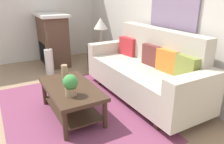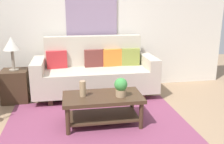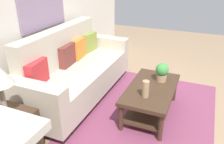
% 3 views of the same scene
% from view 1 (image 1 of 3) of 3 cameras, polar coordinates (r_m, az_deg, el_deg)
% --- Properties ---
extents(ground_plane, '(9.75, 9.75, 0.00)m').
position_cam_1_polar(ground_plane, '(3.09, -18.98, -12.13)').
color(ground_plane, '#9E7F60').
extents(wall_back, '(5.75, 0.10, 2.70)m').
position_cam_1_polar(wall_back, '(3.67, 15.28, 15.67)').
color(wall_back, silver).
rests_on(wall_back, ground_plane).
extents(wall_left, '(0.10, 5.15, 2.70)m').
position_cam_1_polar(wall_left, '(5.63, -20.84, 16.43)').
color(wall_left, silver).
rests_on(wall_left, ground_plane).
extents(area_rug, '(2.56, 1.80, 0.01)m').
position_cam_1_polar(area_rug, '(3.18, -10.05, -10.12)').
color(area_rug, '#843D5B').
rests_on(area_rug, ground_plane).
extents(couch, '(2.20, 0.84, 1.08)m').
position_cam_1_polar(couch, '(3.42, 8.67, 0.06)').
color(couch, beige).
rests_on(couch, ground_plane).
extents(throw_pillow_crimson, '(0.37, 0.17, 0.32)m').
position_cam_1_polar(throw_pillow_crimson, '(3.95, 4.24, 6.74)').
color(throw_pillow_crimson, red).
rests_on(throw_pillow_crimson, couch).
extents(throw_pillow_maroon, '(0.37, 0.14, 0.32)m').
position_cam_1_polar(throw_pillow_maroon, '(3.43, 10.56, 4.34)').
color(throw_pillow_maroon, brown).
rests_on(throw_pillow_maroon, couch).
extents(throw_pillow_orange, '(0.37, 0.16, 0.32)m').
position_cam_1_polar(throw_pillow_orange, '(3.18, 14.46, 2.82)').
color(throw_pillow_orange, orange).
rests_on(throw_pillow_orange, couch).
extents(throw_pillow_olive, '(0.37, 0.16, 0.32)m').
position_cam_1_polar(throw_pillow_olive, '(2.96, 18.96, 1.05)').
color(throw_pillow_olive, olive).
rests_on(throw_pillow_olive, couch).
extents(coffee_table, '(1.10, 0.60, 0.43)m').
position_cam_1_polar(coffee_table, '(2.96, -10.65, -5.83)').
color(coffee_table, '#422D1E').
rests_on(coffee_table, ground_plane).
extents(tabletop_vase, '(0.09, 0.09, 0.22)m').
position_cam_1_polar(tabletop_vase, '(3.12, -12.33, -0.11)').
color(tabletop_vase, tan).
rests_on(tabletop_vase, coffee_table).
extents(potted_plant_tabletop, '(0.18, 0.18, 0.26)m').
position_cam_1_polar(potted_plant_tabletop, '(2.62, -10.84, -3.17)').
color(potted_plant_tabletop, tan).
rests_on(potted_plant_tabletop, coffee_table).
extents(side_table, '(0.44, 0.44, 0.56)m').
position_cam_1_polar(side_table, '(4.56, -2.86, 3.40)').
color(side_table, '#422D1E').
rests_on(side_table, ground_plane).
extents(table_lamp, '(0.28, 0.28, 0.57)m').
position_cam_1_polar(table_lamp, '(4.41, -3.02, 12.32)').
color(table_lamp, gray).
rests_on(table_lamp, side_table).
extents(fireplace, '(1.02, 0.58, 1.16)m').
position_cam_1_polar(fireplace, '(5.20, -15.29, 8.27)').
color(fireplace, brown).
rests_on(fireplace, ground_plane).
extents(floor_vase, '(0.17, 0.17, 0.52)m').
position_cam_1_polar(floor_vase, '(4.63, -16.14, 2.59)').
color(floor_vase, white).
rests_on(floor_vase, ground_plane).
extents(floor_vase_branch_a, '(0.02, 0.02, 0.36)m').
position_cam_1_polar(floor_vase_branch_a, '(4.50, -16.62, 7.86)').
color(floor_vase_branch_a, brown).
rests_on(floor_vase_branch_a, floor_vase).
extents(floor_vase_branch_b, '(0.03, 0.03, 0.36)m').
position_cam_1_polar(floor_vase_branch_b, '(4.54, -16.50, 7.96)').
color(floor_vase_branch_b, brown).
rests_on(floor_vase_branch_b, floor_vase).
extents(floor_vase_branch_c, '(0.04, 0.05, 0.36)m').
position_cam_1_polar(floor_vase_branch_c, '(4.53, -16.93, 7.90)').
color(floor_vase_branch_c, brown).
rests_on(floor_vase_branch_c, floor_vase).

